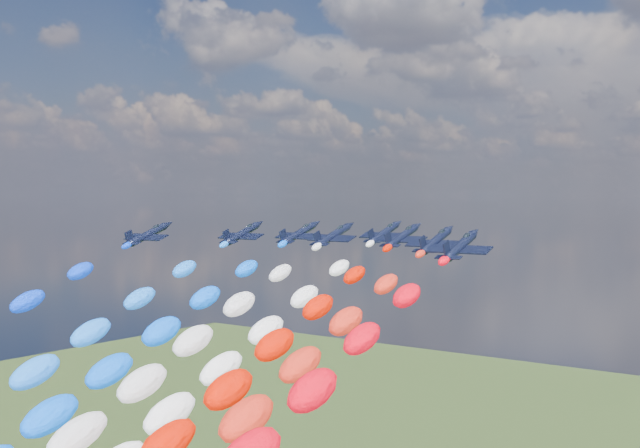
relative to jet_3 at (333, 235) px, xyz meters
The scene contains 8 objects.
jet_0 30.74m from the jet_3, 149.58° to the right, with size 8.38×11.24×2.48m, color black, non-canonical shape.
jet_1 16.63m from the jet_3, 166.76° to the right, with size 8.38×11.24×2.48m, color black, non-canonical shape.
jet_2 9.23m from the jet_3, 164.36° to the left, with size 8.38×11.24×2.48m, color black, non-canonical shape.
jet_3 is the anchor object (origin of this frame).
jet_4 12.48m from the jet_3, 80.51° to the left, with size 8.38×11.24×2.48m, color black, non-canonical shape.
jet_5 11.31m from the jet_3, 20.07° to the left, with size 8.38×11.24×2.48m, color black, non-canonical shape.
jet_6 21.12m from the jet_3, 10.67° to the right, with size 8.38×11.24×2.48m, color black, non-canonical shape.
jet_7 31.83m from the jet_3, 23.92° to the right, with size 8.38×11.24×2.48m, color black, non-canonical shape.
Camera 1 is at (75.79, -99.40, 106.25)m, focal length 46.12 mm.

